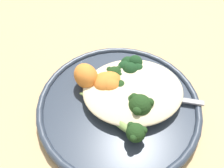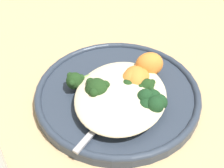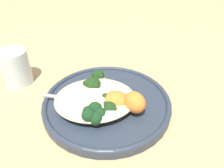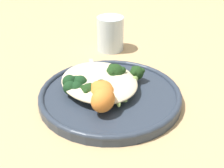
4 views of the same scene
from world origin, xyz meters
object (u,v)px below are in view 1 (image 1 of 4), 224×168
Objects in this scene: quinoa_mound at (133,89)px; sweet_potato_chunk_3 at (108,84)px; kale_tuft at (131,67)px; spoon at (162,95)px; broccoli_stalk_3 at (112,91)px; sweet_potato_chunk_0 at (110,82)px; sweet_potato_chunk_2 at (86,76)px; broccoli_stalk_0 at (123,122)px; broccoli_stalk_1 at (131,104)px; sweet_potato_chunk_1 at (108,82)px; broccoli_stalk_2 at (121,100)px; broccoli_stalk_4 at (111,79)px; plate at (119,104)px.

quinoa_mound is 0.04m from sweet_potato_chunk_3.
kale_tuft is 0.50× the size of spoon.
sweet_potato_chunk_0 is (0.00, -0.01, 0.01)m from broccoli_stalk_3.
sweet_potato_chunk_2 reaches higher than kale_tuft.
sweet_potato_chunk_2 is (0.05, -0.09, 0.01)m from broccoli_stalk_0.
broccoli_stalk_1 is at bearing -72.76° from broccoli_stalk_3.
sweet_potato_chunk_1 is at bearing -24.17° from quinoa_mound.
broccoli_stalk_4 is at bearing 117.68° from broccoli_stalk_2.
spoon is at bearing -28.38° from broccoli_stalk_3.
broccoli_stalk_1 is 0.06m from sweet_potato_chunk_1.
broccoli_stalk_0 is 1.01× the size of spoon.
broccoli_stalk_3 is at bearing -171.89° from spoon.
broccoli_stalk_0 is at bearing -135.20° from broccoli_stalk_4.
broccoli_stalk_2 is at bearing 68.02° from kale_tuft.
sweet_potato_chunk_0 is at bearing 153.18° from broccoli_stalk_0.
quinoa_mound is 0.08m from sweet_potato_chunk_2.
quinoa_mound is 0.03m from broccoli_stalk_2.
sweet_potato_chunk_0 is at bearing -141.11° from sweet_potato_chunk_3.
plate is 0.04m from sweet_potato_chunk_3.
sweet_potato_chunk_0 and sweet_potato_chunk_3 have the same top height.
sweet_potato_chunk_3 reaches higher than broccoli_stalk_3.
spoon is (-0.08, 0.04, -0.01)m from broccoli_stalk_4.
spoon is (-0.09, 0.03, -0.01)m from sweet_potato_chunk_1.
broccoli_stalk_2 is 0.04m from sweet_potato_chunk_1.
kale_tuft is (-0.05, -0.04, -0.00)m from sweet_potato_chunk_3.
broccoli_stalk_3 is at bearing 152.87° from broccoli_stalk_0.
broccoli_stalk_4 is (0.01, -0.04, 0.02)m from plate.
broccoli_stalk_0 is 1.29× the size of broccoli_stalk_4.
sweet_potato_chunk_1 is (0.03, -0.05, -0.00)m from broccoli_stalk_1.
sweet_potato_chunk_2 is at bearing -27.63° from sweet_potato_chunk_3.
sweet_potato_chunk_0 is at bearing 127.49° from broccoli_stalk_2.
broccoli_stalk_4 is at bearing 175.66° from sweet_potato_chunk_2.
sweet_potato_chunk_0 reaches higher than broccoli_stalk_4.
broccoli_stalk_0 is 0.08m from sweet_potato_chunk_3.
broccoli_stalk_3 is 1.54× the size of sweet_potato_chunk_0.
sweet_potato_chunk_0 is 1.03× the size of kale_tuft.
broccoli_stalk_4 reaches higher than spoon.
quinoa_mound is 0.04m from broccoli_stalk_4.
broccoli_stalk_2 is at bearing 156.96° from broccoli_stalk_1.
broccoli_stalk_0 is 0.12m from kale_tuft.
kale_tuft is at bearing 82.27° from broccoli_stalk_2.
plate is 0.03m from broccoli_stalk_3.
sweet_potato_chunk_3 is at bearing 82.71° from sweet_potato_chunk_1.
quinoa_mound is 3.49× the size of sweet_potato_chunk_2.
sweet_potato_chunk_2 reaches higher than quinoa_mound.
sweet_potato_chunk_0 reaches higher than sweet_potato_chunk_1.
sweet_potato_chunk_1 reaches higher than broccoli_stalk_2.
sweet_potato_chunk_2 is at bearing -22.00° from quinoa_mound.
broccoli_stalk_1 is 0.09m from sweet_potato_chunk_2.
broccoli_stalk_0 is 2.03× the size of sweet_potato_chunk_1.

